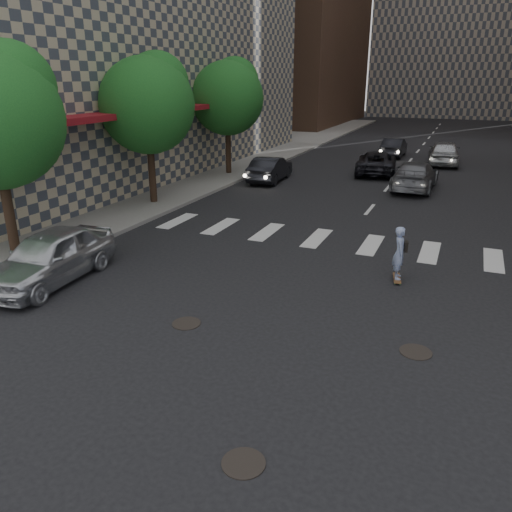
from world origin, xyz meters
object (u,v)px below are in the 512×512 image
Objects in this scene: skateboarder at (400,253)px; traffic_car_e at (394,147)px; silver_sedan at (50,257)px; traffic_car_c at (377,163)px; tree_b at (150,101)px; traffic_car_b at (415,176)px; traffic_car_a at (270,169)px; tree_c at (229,95)px; traffic_car_d at (444,152)px.

skateboarder is 24.66m from traffic_car_e.
traffic_car_e is at bearing 75.08° from silver_sedan.
silver_sedan reaches higher than traffic_car_c.
tree_b is at bearing 145.42° from skateboarder.
traffic_car_e is at bearing -74.63° from traffic_car_b.
skateboarder is at bearing 19.45° from silver_sedan.
traffic_car_a is 1.02× the size of traffic_car_e.
tree_c is 1.60× the size of traffic_car_e.
skateboarder is at bearing -48.11° from tree_c.
skateboarder is 15.10m from traffic_car_a.
traffic_car_c is (5.17, 4.58, -0.01)m from traffic_car_a.
tree_c is 15.15m from traffic_car_d.
traffic_car_c is at bearing 90.51° from traffic_car_e.
skateboarder is 22.00m from traffic_car_d.
traffic_car_e is (5.10, 12.14, -0.02)m from traffic_car_a.
traffic_car_e is (-2.73, 11.18, -0.05)m from traffic_car_b.
tree_b is 21.23m from traffic_car_e.
traffic_car_b is 4.50m from traffic_car_c.
tree_b is 1.47× the size of silver_sedan.
traffic_car_c is 1.19× the size of traffic_car_e.
traffic_car_d is (8.72, 9.76, 0.13)m from traffic_car_a.
tree_b reaches higher than traffic_car_a.
traffic_car_a is at bearing 67.18° from traffic_car_e.
traffic_car_d is (0.89, 8.80, 0.09)m from traffic_car_b.
silver_sedan is (2.47, -17.14, -3.88)m from tree_c.
tree_c reaches higher than traffic_car_a.
tree_b reaches higher than silver_sedan.
tree_b reaches higher than traffic_car_c.
tree_b is 1.34× the size of traffic_car_c.
traffic_car_d is (9.20, 26.00, 0.06)m from silver_sedan.
tree_c is 4.00× the size of skateboarder.
tree_b is at bearing 38.42° from traffic_car_b.
traffic_car_d reaches higher than traffic_car_a.
traffic_car_a is 7.89m from traffic_car_b.
skateboarder is at bearing 98.67° from traffic_car_e.
traffic_car_b is at bearing 103.68° from traffic_car_e.
traffic_car_d reaches higher than traffic_car_e.
traffic_car_c is 1.02× the size of traffic_car_d.
traffic_car_b reaches higher than traffic_car_a.
silver_sedan is 28.92m from traffic_car_e.
tree_b is 14.02m from traffic_car_b.
traffic_car_c is at bearing 91.25° from skateboarder.
tree_b is at bearing 50.95° from traffic_car_d.
skateboarder reaches higher than traffic_car_e.
tree_c reaches higher than traffic_car_b.
silver_sedan is at bearing 84.58° from traffic_car_a.
traffic_car_c is at bearing 51.22° from traffic_car_d.
skateboarder is at bearing -23.56° from tree_b.
tree_c is 11.47m from traffic_car_b.
traffic_car_d is at bearing -94.14° from traffic_car_b.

